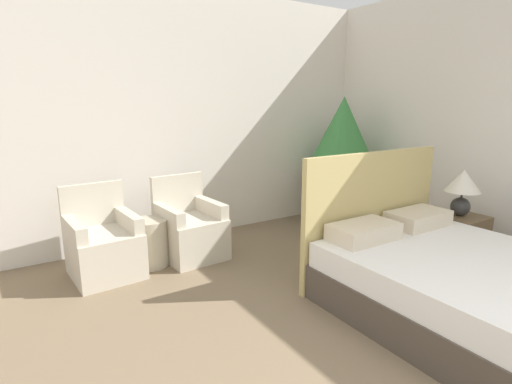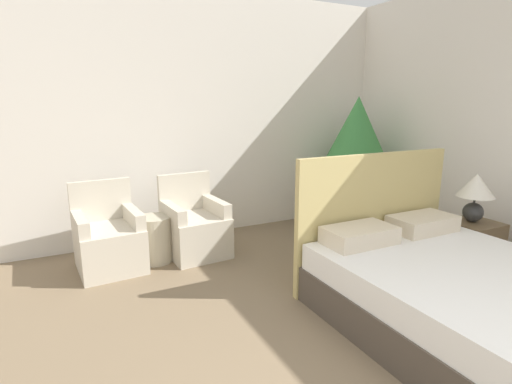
{
  "view_description": "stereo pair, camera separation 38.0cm",
  "coord_description": "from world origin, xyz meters",
  "px_view_note": "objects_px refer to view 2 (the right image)",
  "views": [
    {
      "loc": [
        -1.73,
        -0.24,
        1.64
      ],
      "look_at": [
        0.26,
        2.88,
        0.79
      ],
      "focal_mm": 28.0,
      "sensor_mm": 36.0,
      "label": 1
    },
    {
      "loc": [
        -1.4,
        -0.43,
        1.64
      ],
      "look_at": [
        0.26,
        2.88,
        0.79
      ],
      "focal_mm": 28.0,
      "sensor_mm": 36.0,
      "label": 2
    }
  ],
  "objects_px": {
    "bed": "(462,295)",
    "armchair_near_window_left": "(109,242)",
    "potted_palm": "(357,141)",
    "armchair_near_window_right": "(195,230)",
    "table_lamp": "(476,191)",
    "side_table": "(155,239)",
    "nightstand": "(472,246)"
  },
  "relations": [
    {
      "from": "nightstand",
      "to": "table_lamp",
      "type": "relative_size",
      "value": 1.02
    },
    {
      "from": "bed",
      "to": "armchair_near_window_left",
      "type": "height_order",
      "value": "bed"
    },
    {
      "from": "nightstand",
      "to": "armchair_near_window_right",
      "type": "bearing_deg",
      "value": 145.2
    },
    {
      "from": "armchair_near_window_right",
      "to": "potted_palm",
      "type": "relative_size",
      "value": 0.5
    },
    {
      "from": "bed",
      "to": "armchair_near_window_left",
      "type": "relative_size",
      "value": 2.42
    },
    {
      "from": "armchair_near_window_left",
      "to": "armchair_near_window_right",
      "type": "xyz_separation_m",
      "value": [
        0.88,
        -0.0,
        0.0
      ]
    },
    {
      "from": "bed",
      "to": "armchair_near_window_left",
      "type": "xyz_separation_m",
      "value": [
        -2.13,
        2.3,
        -0.01
      ]
    },
    {
      "from": "potted_palm",
      "to": "table_lamp",
      "type": "height_order",
      "value": "potted_palm"
    },
    {
      "from": "bed",
      "to": "side_table",
      "type": "height_order",
      "value": "bed"
    },
    {
      "from": "nightstand",
      "to": "table_lamp",
      "type": "xyz_separation_m",
      "value": [
        -0.01,
        0.02,
        0.55
      ]
    },
    {
      "from": "bed",
      "to": "table_lamp",
      "type": "height_order",
      "value": "bed"
    },
    {
      "from": "nightstand",
      "to": "side_table",
      "type": "bearing_deg",
      "value": 149.86
    },
    {
      "from": "bed",
      "to": "armchair_near_window_left",
      "type": "distance_m",
      "value": 3.14
    },
    {
      "from": "side_table",
      "to": "table_lamp",
      "type": "bearing_deg",
      "value": -29.84
    },
    {
      "from": "armchair_near_window_left",
      "to": "potted_palm",
      "type": "relative_size",
      "value": 0.5
    },
    {
      "from": "armchair_near_window_left",
      "to": "potted_palm",
      "type": "xyz_separation_m",
      "value": [
        3.09,
        0.03,
        0.86
      ]
    },
    {
      "from": "bed",
      "to": "table_lamp",
      "type": "bearing_deg",
      "value": 33.81
    },
    {
      "from": "armchair_near_window_right",
      "to": "side_table",
      "type": "relative_size",
      "value": 1.78
    },
    {
      "from": "potted_palm",
      "to": "nightstand",
      "type": "bearing_deg",
      "value": -85.94
    },
    {
      "from": "armchair_near_window_right",
      "to": "side_table",
      "type": "distance_m",
      "value": 0.44
    },
    {
      "from": "bed",
      "to": "side_table",
      "type": "bearing_deg",
      "value": 126.34
    },
    {
      "from": "potted_palm",
      "to": "bed",
      "type": "bearing_deg",
      "value": -112.34
    },
    {
      "from": "armchair_near_window_right",
      "to": "potted_palm",
      "type": "xyz_separation_m",
      "value": [
        2.21,
        0.03,
        0.86
      ]
    },
    {
      "from": "bed",
      "to": "table_lamp",
      "type": "xyz_separation_m",
      "value": [
        1.07,
        0.71,
        0.51
      ]
    },
    {
      "from": "bed",
      "to": "potted_palm",
      "type": "height_order",
      "value": "potted_palm"
    },
    {
      "from": "bed",
      "to": "side_table",
      "type": "xyz_separation_m",
      "value": [
        -1.69,
        2.29,
        -0.04
      ]
    },
    {
      "from": "bed",
      "to": "potted_palm",
      "type": "relative_size",
      "value": 1.22
    },
    {
      "from": "armchair_near_window_left",
      "to": "armchair_near_window_right",
      "type": "height_order",
      "value": "same"
    },
    {
      "from": "nightstand",
      "to": "table_lamp",
      "type": "distance_m",
      "value": 0.55
    },
    {
      "from": "potted_palm",
      "to": "nightstand",
      "type": "xyz_separation_m",
      "value": [
        0.12,
        -1.64,
        -0.89
      ]
    },
    {
      "from": "bed",
      "to": "armchair_near_window_left",
      "type": "bearing_deg",
      "value": 132.77
    },
    {
      "from": "armchair_near_window_left",
      "to": "potted_palm",
      "type": "bearing_deg",
      "value": -3.41
    }
  ]
}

